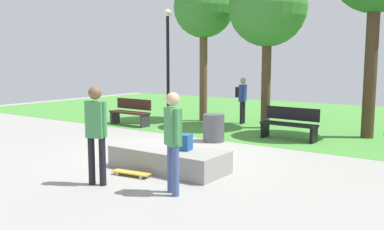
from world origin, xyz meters
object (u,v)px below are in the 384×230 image
Objects in this scene: lamp_post at (168,53)px; trash_bin at (214,128)px; park_bench_by_oak at (131,111)px; tree_tall_oak at (268,8)px; backpack_on_ledge at (186,142)px; skater_performing_trick at (173,135)px; pedestrian_with_backpack at (242,96)px; tree_broad_elm at (204,9)px; park_bench_near_lamppost at (290,123)px; skateboard_by_ledge at (131,173)px; concrete_ledge at (169,159)px; skater_watching at (96,127)px.

lamp_post is 5.38m from trash_bin.
tree_tall_oak is at bearing 26.82° from park_bench_by_oak.
skater_performing_trick is at bearing -165.74° from backpack_on_ledge.
lamp_post is 3.41m from pedestrian_with_backpack.
skater_performing_trick is at bearing -60.21° from tree_broad_elm.
skater_performing_trick reaches higher than park_bench_near_lamppost.
park_bench_by_oak is at bearing 138.21° from skater_performing_trick.
park_bench_by_oak is at bearing 133.04° from skateboard_by_ledge.
tree_tall_oak is at bearing -21.16° from pedestrian_with_backpack.
backpack_on_ledge is at bearing -95.20° from park_bench_near_lamppost.
park_bench_near_lamppost is 0.99× the size of pedestrian_with_backpack.
concrete_ledge is 6.75m from pedestrian_with_backpack.
skater_watching is 1.08× the size of pedestrian_with_backpack.
skateboard_by_ledge is 1.07× the size of trash_bin.
backpack_on_ledge is 8.15m from lamp_post.
tree_tall_oak is (-0.34, 6.85, 3.84)m from skateboard_by_ledge.
skater_performing_trick is at bearing -87.76° from park_bench_near_lamppost.
backpack_on_ledge reaches higher than skateboard_by_ledge.
tree_broad_elm is 2.16m from lamp_post.
skateboard_by_ledge is 0.20× the size of lamp_post.
tree_broad_elm reaches higher than pedestrian_with_backpack.
skateboard_by_ledge is 6.54m from park_bench_by_oak.
backpack_on_ledge is at bearing -49.52° from lamp_post.
trash_bin is 3.56m from pedestrian_with_backpack.
skateboard_by_ledge is at bearing -78.83° from pedestrian_with_backpack.
trash_bin is at bearing -138.12° from park_bench_near_lamppost.
park_bench_near_lamppost is at bearing -46.14° from tree_tall_oak.
skater_watching is 6.25m from park_bench_near_lamppost.
pedestrian_with_backpack is (-2.55, 1.93, 0.50)m from park_bench_near_lamppost.
tree_broad_elm is 5.46m from trash_bin.
skater_watching is at bearing -101.25° from park_bench_near_lamppost.
tree_tall_oak is at bearing 102.97° from skater_performing_trick.
tree_tall_oak is (-0.64, 6.05, 3.68)m from concrete_ledge.
skateboard_by_ledge is at bearing 127.64° from backpack_on_ledge.
lamp_post is at bearing 27.81° from backpack_on_ledge.
concrete_ledge is 7.56× the size of backpack_on_ledge.
skateboard_by_ledge is 8.66m from tree_broad_elm.
tree_broad_elm reaches higher than backpack_on_ledge.
skater_performing_trick reaches higher than park_bench_by_oak.
skateboard_by_ledge is 7.47m from pedestrian_with_backpack.
tree_tall_oak is 1.25× the size of lamp_post.
skateboard_by_ledge is at bearing -101.73° from park_bench_near_lamppost.
skater_watching is at bearing -165.94° from skater_performing_trick.
tree_tall_oak is 6.80× the size of trash_bin.
tree_broad_elm is 1.26× the size of lamp_post.
skater_watching is 1.10× the size of park_bench_by_oak.
tree_tall_oak reaches higher than pedestrian_with_backpack.
trash_bin reaches higher than concrete_ledge.
skater_watching is at bearing -104.72° from concrete_ledge.
lamp_post is at bearing 142.73° from trash_bin.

